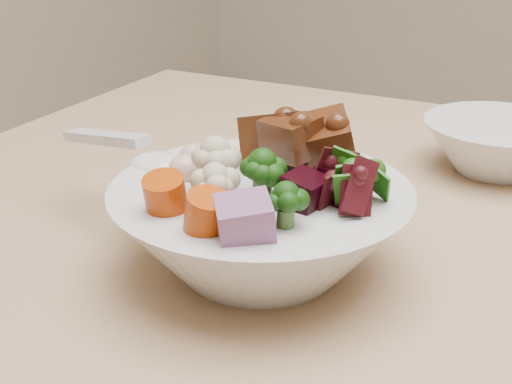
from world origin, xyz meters
TOP-DOWN VIEW (x-y plane):
  - food_bowl at (-0.29, -0.23)m, footprint 0.25×0.25m
  - soup_spoon at (-0.41, -0.23)m, footprint 0.17×0.06m
  - side_bowl at (-0.17, 0.10)m, footprint 0.17×0.17m

SIDE VIEW (x-z plane):
  - side_bowl at x=-0.17m, z-range 0.82..0.88m
  - food_bowl at x=-0.29m, z-range 0.79..0.93m
  - soup_spoon at x=-0.41m, z-range 0.88..0.91m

